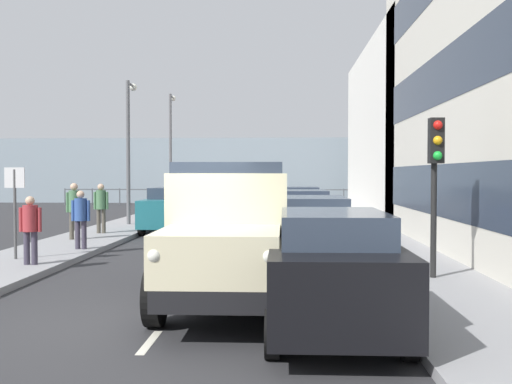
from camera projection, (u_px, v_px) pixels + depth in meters
name	position (u px, v px, depth m)	size (l,w,h in m)	color
ground_plane	(235.00, 235.00, 21.54)	(80.00, 80.00, 0.00)	#2D2D30
sidewalk_left	(363.00, 233.00, 21.32)	(2.53, 41.30, 0.15)	gray
sidewalk_right	(110.00, 232.00, 21.76)	(2.53, 41.30, 0.15)	gray
road_centreline_markings	(233.00, 237.00, 20.60)	(0.12, 37.39, 0.01)	silver
building_far_block	(426.00, 132.00, 29.85)	(6.21, 15.90, 8.74)	silver
sea_horizon	(261.00, 170.00, 45.07)	(80.00, 0.80, 5.00)	#84939E
seawall_railing	(259.00, 193.00, 41.53)	(28.08, 0.08, 1.20)	#4C5156
truck_vintage_cream	(229.00, 237.00, 9.81)	(2.17, 5.64, 2.43)	black
car_black_kerbside_near	(332.00, 269.00, 8.30)	(1.82, 4.20, 1.72)	black
car_silver_kerbside_1	(313.00, 232.00, 13.53)	(1.84, 4.28, 1.72)	#B7BABF
car_navy_kerbside_2	(305.00, 215.00, 18.97)	(1.81, 3.97, 1.72)	navy
car_grey_kerbside_3	(300.00, 207.00, 23.92)	(1.77, 4.36, 1.72)	slate
car_teal_oppositeside_0	(172.00, 209.00, 22.27)	(1.91, 4.03, 1.72)	#1E6670
car_red_oppositeside_1	(196.00, 202.00, 28.29)	(1.97, 4.41, 1.72)	#B21E1E
pedestrian_strolling	(30.00, 225.00, 13.46)	(0.53, 0.34, 1.58)	#383342
pedestrian_couple_a	(81.00, 215.00, 16.26)	(0.53, 0.34, 1.63)	#383342
pedestrian_in_dark_coat	(74.00, 206.00, 18.64)	(0.53, 0.34, 1.80)	#4C473D
pedestrian_by_lamp	(101.00, 204.00, 20.63)	(0.53, 0.34, 1.75)	#4C473D
traffic_light_near	(435.00, 162.00, 11.65)	(0.28, 0.41, 3.20)	black
lamp_post_promenade	(129.00, 138.00, 24.45)	(0.32, 1.14, 5.97)	#59595B
lamp_post_far	(171.00, 141.00, 34.08)	(0.32, 1.14, 6.73)	#59595B
street_sign	(15.00, 197.00, 14.35)	(0.50, 0.07, 2.25)	#4C4C4C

